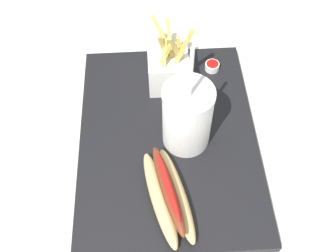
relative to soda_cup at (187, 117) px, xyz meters
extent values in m
cube|color=silver|center=(-0.01, -0.03, -0.10)|extent=(2.40, 2.40, 0.02)
cube|color=black|center=(-0.01, -0.03, -0.08)|extent=(0.46, 0.34, 0.02)
cylinder|color=white|center=(0.00, 0.00, -0.01)|extent=(0.09, 0.09, 0.13)
cylinder|color=white|center=(0.00, 0.00, 0.06)|extent=(0.09, 0.09, 0.01)
cylinder|color=white|center=(0.01, 0.00, 0.12)|extent=(0.01, 0.01, 0.11)
cube|color=white|center=(-0.16, -0.02, -0.03)|extent=(0.11, 0.08, 0.07)
cube|color=#E5C660|center=(-0.12, -0.03, 0.02)|extent=(0.04, 0.01, 0.08)
cube|color=#E5C660|center=(-0.13, -0.01, 0.04)|extent=(0.04, 0.03, 0.09)
cube|color=#E5C660|center=(-0.19, -0.04, 0.02)|extent=(0.03, 0.04, 0.09)
cube|color=#E5C660|center=(-0.15, -0.02, 0.02)|extent=(0.03, 0.04, 0.07)
cube|color=#E5C660|center=(-0.16, -0.02, 0.02)|extent=(0.04, 0.02, 0.08)
cube|color=#E5C660|center=(-0.13, -0.04, 0.02)|extent=(0.02, 0.03, 0.07)
cube|color=#E5C660|center=(-0.15, -0.02, 0.02)|extent=(0.03, 0.03, 0.06)
cube|color=#E5C660|center=(-0.14, -0.03, 0.03)|extent=(0.03, 0.03, 0.09)
cube|color=#E5C660|center=(-0.18, -0.02, 0.03)|extent=(0.03, 0.01, 0.07)
cube|color=#E5C660|center=(-0.13, 0.00, 0.04)|extent=(0.01, 0.04, 0.09)
cube|color=#E5C660|center=(-0.16, 0.00, 0.01)|extent=(0.01, 0.02, 0.06)
ellipsoid|color=#DBB775|center=(0.13, -0.06, -0.05)|extent=(0.18, 0.07, 0.03)
ellipsoid|color=#DBB775|center=(0.12, -0.03, -0.05)|extent=(0.18, 0.07, 0.03)
ellipsoid|color=maroon|center=(0.12, -0.04, -0.03)|extent=(0.17, 0.06, 0.02)
ellipsoid|color=red|center=(0.12, -0.04, -0.01)|extent=(0.13, 0.04, 0.01)
cylinder|color=white|center=(-0.17, 0.07, -0.06)|extent=(0.03, 0.03, 0.02)
cylinder|color=#B2140F|center=(-0.17, 0.07, -0.05)|extent=(0.03, 0.03, 0.01)
camera|label=1|loc=(0.40, -0.06, 0.56)|focal=41.53mm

